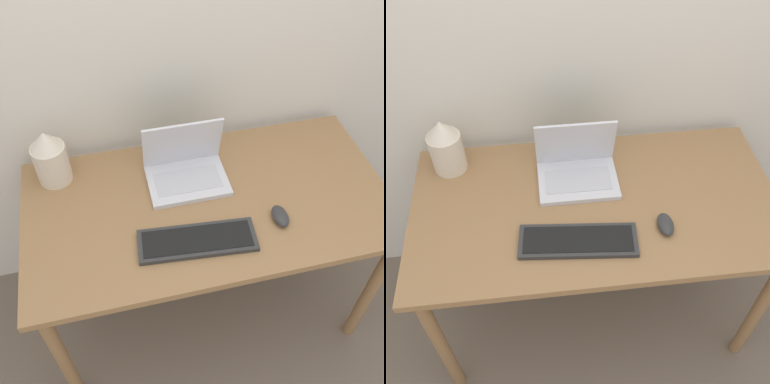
# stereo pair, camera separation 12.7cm
# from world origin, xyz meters

# --- Properties ---
(ground_plane) EXTENTS (12.00, 12.00, 0.00)m
(ground_plane) POSITION_xyz_m (0.00, 0.00, 0.00)
(ground_plane) COLOR #6B5B4C
(wall_back) EXTENTS (6.00, 0.05, 2.50)m
(wall_back) POSITION_xyz_m (0.00, 0.78, 1.25)
(wall_back) COLOR silver
(wall_back) RESTS_ON ground_plane
(desk) EXTENTS (1.37, 0.72, 0.78)m
(desk) POSITION_xyz_m (0.00, 0.36, 0.68)
(desk) COLOR olive
(desk) RESTS_ON ground_plane
(laptop) EXTENTS (0.30, 0.23, 0.24)m
(laptop) POSITION_xyz_m (-0.06, 0.50, 0.83)
(laptop) COLOR silver
(laptop) RESTS_ON desk
(keyboard) EXTENTS (0.42, 0.17, 0.02)m
(keyboard) POSITION_xyz_m (-0.09, 0.18, 0.79)
(keyboard) COLOR #2D2D2D
(keyboard) RESTS_ON desk
(mouse) EXTENTS (0.06, 0.10, 0.04)m
(mouse) POSITION_xyz_m (0.23, 0.21, 0.79)
(mouse) COLOR #2D2D2D
(mouse) RESTS_ON desk
(vase) EXTENTS (0.13, 0.13, 0.23)m
(vase) POSITION_xyz_m (-0.55, 0.61, 0.89)
(vase) COLOR beige
(vase) RESTS_ON desk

